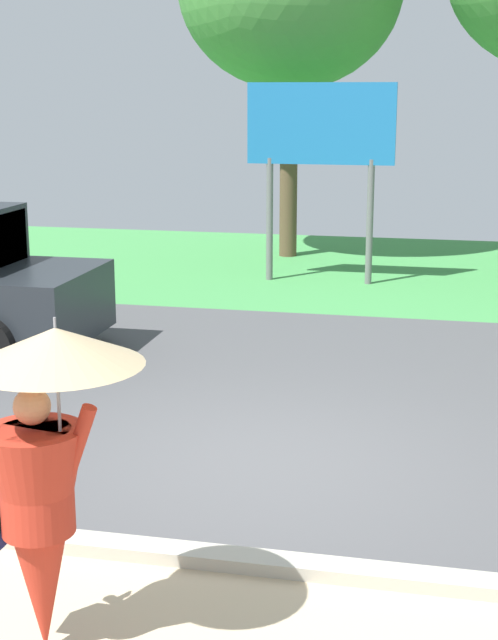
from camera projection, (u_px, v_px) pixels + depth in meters
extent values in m
cube|color=#4C4C4F|center=(298.00, 399.00, 10.71)|extent=(40.00, 8.00, 0.10)
cube|color=#44944B|center=(366.00, 271.00, 18.30)|extent=(40.00, 8.00, 0.10)
cube|color=#B2AD9E|center=(208.00, 557.00, 6.89)|extent=(40.00, 0.24, 0.10)
cone|color=#B22D1E|center=(40.00, 543.00, 5.66)|extent=(0.60, 0.60, 1.45)
cylinder|color=#B22D1E|center=(36.00, 481.00, 5.57)|extent=(0.44, 0.44, 0.65)
sphere|color=tan|center=(32.00, 406.00, 5.46)|extent=(0.22, 0.22, 0.22)
cylinder|color=#B22D1E|center=(79.00, 441.00, 5.44)|extent=(0.24, 0.09, 0.45)
cylinder|color=gray|center=(59.00, 403.00, 5.41)|extent=(0.02, 0.02, 0.75)
cone|color=#D1B284|center=(56.00, 346.00, 5.33)|extent=(1.01, 1.01, 0.22)
cylinder|color=gray|center=(55.00, 326.00, 5.31)|extent=(0.02, 0.02, 0.10)
cylinder|color=black|center=(55.00, 309.00, 13.21)|extent=(0.76, 0.28, 0.76)
cylinder|color=slate|center=(270.00, 220.00, 16.97)|extent=(0.12, 0.12, 2.20)
cylinder|color=slate|center=(370.00, 222.00, 16.59)|extent=(0.12, 0.12, 2.20)
cube|color=#1E72B2|center=(321.00, 124.00, 16.38)|extent=(2.60, 0.10, 1.40)
cylinder|color=brown|center=(289.00, 160.00, 19.23)|extent=(0.36, 0.36, 3.96)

